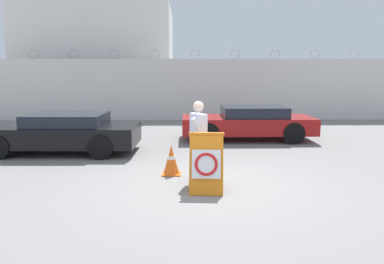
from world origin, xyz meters
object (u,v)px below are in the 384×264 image
Objects in this scene: barricade_sign at (206,162)px; parked_car_rear_sedan at (248,122)px; traffic_cone_mid at (171,160)px; parked_car_front_coupe at (62,132)px; security_guard at (198,138)px.

barricade_sign is 6.02m from parked_car_rear_sedan.
barricade_sign reaches higher than traffic_cone_mid.
traffic_cone_mid is 0.15× the size of parked_car_front_coupe.
traffic_cone_mid is (-0.73, 1.20, -0.24)m from barricade_sign.
traffic_cone_mid is at bearing 61.00° from parked_car_rear_sedan.
security_guard is 4.94m from parked_car_front_coupe.
security_guard is 0.38× the size of parked_car_rear_sedan.
security_guard is at bearing 69.50° from parked_car_rear_sedan.
barricade_sign is 1.43m from traffic_cone_mid.
parked_car_rear_sedan is (5.78, 2.11, 0.01)m from parked_car_front_coupe.
security_guard reaches higher than parked_car_front_coupe.
security_guard is 2.54× the size of traffic_cone_mid.
parked_car_front_coupe is (-3.28, 2.44, 0.26)m from traffic_cone_mid.
security_guard reaches higher than traffic_cone_mid.
barricade_sign is at bearing 138.83° from parked_car_front_coupe.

